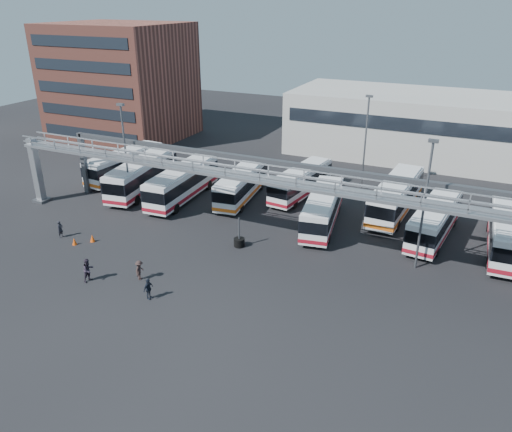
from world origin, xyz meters
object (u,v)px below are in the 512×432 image
at_px(bus_0, 125,163).
at_px(pedestrian_c, 140,270).
at_px(pedestrian_b, 88,270).
at_px(bus_6, 396,195).
at_px(light_pole_left, 125,150).
at_px(bus_8, 508,230).
at_px(light_pole_mid, 425,199).
at_px(bus_5, 323,208).
at_px(bus_7, 435,219).
at_px(cone_right, 92,238).
at_px(bus_2, 182,182).
at_px(pedestrian_d, 148,289).
at_px(light_pole_back, 366,139).
at_px(bus_3, 242,183).
at_px(bus_4, 301,181).
at_px(cone_left, 74,241).
at_px(tire_stack, 239,241).
at_px(pedestrian_a, 60,229).
at_px(bus_1, 142,174).

height_order(bus_0, pedestrian_c, bus_0).
bearing_deg(pedestrian_b, bus_6, -30.44).
xyz_separation_m(light_pole_left, bus_8, (34.17, 4.99, -3.82)).
bearing_deg(bus_6, light_pole_mid, -67.03).
height_order(bus_5, bus_7, bus_7).
relative_size(bus_0, cone_right, 16.30).
bearing_deg(bus_5, bus_2, 170.08).
height_order(pedestrian_c, pedestrian_d, pedestrian_d).
xyz_separation_m(light_pole_back, bus_3, (-10.57, -7.79, -3.98)).
relative_size(bus_2, bus_7, 1.06).
xyz_separation_m(light_pole_mid, pedestrian_b, (-21.56, -12.16, -4.82)).
xyz_separation_m(bus_4, cone_left, (-13.47, -18.63, -1.39)).
bearing_deg(bus_2, bus_8, -0.69).
distance_m(light_pole_mid, light_pole_back, 17.00).
distance_m(bus_4, pedestrian_c, 21.49).
distance_m(bus_0, bus_4, 20.52).
bearing_deg(bus_7, cone_right, -147.06).
bearing_deg(light_pole_back, tire_stack, -108.98).
xyz_separation_m(light_pole_mid, bus_8, (6.17, 5.99, -3.82)).
relative_size(bus_8, cone_right, 17.10).
relative_size(light_pole_mid, cone_right, 15.31).
relative_size(bus_0, bus_3, 1.02).
xyz_separation_m(bus_3, pedestrian_d, (2.43, -19.47, -0.97)).
bearing_deg(bus_6, cone_right, -139.16).
bearing_deg(cone_left, bus_7, 27.49).
bearing_deg(bus_2, light_pole_mid, -14.12).
xyz_separation_m(pedestrian_b, pedestrian_c, (3.28, 1.75, -0.14)).
distance_m(pedestrian_d, tire_stack, 9.99).
bearing_deg(tire_stack, bus_3, 115.10).
distance_m(light_pole_back, pedestrian_d, 28.88).
distance_m(pedestrian_a, pedestrian_d, 13.64).
relative_size(light_pole_back, bus_4, 0.99).
bearing_deg(bus_0, bus_4, 13.36).
height_order(bus_3, tire_stack, bus_3).
distance_m(light_pole_back, bus_5, 11.38).
xyz_separation_m(bus_6, pedestrian_c, (-14.78, -20.34, -1.16)).
xyz_separation_m(light_pole_mid, pedestrian_c, (-18.28, -10.41, -4.96)).
relative_size(bus_6, cone_right, 17.48).
relative_size(pedestrian_a, cone_left, 2.44).
bearing_deg(bus_6, pedestrian_a, -141.97).
distance_m(bus_8, cone_left, 35.92).
distance_m(bus_7, tire_stack, 16.96).
distance_m(light_pole_back, bus_1, 23.88).
bearing_deg(bus_4, pedestrian_b, -102.68).
bearing_deg(bus_7, bus_2, -170.04).
bearing_deg(bus_6, bus_4, -179.63).
height_order(bus_6, pedestrian_c, bus_6).
relative_size(pedestrian_d, cone_left, 2.50).
bearing_deg(bus_1, pedestrian_c, -62.32).
bearing_deg(pedestrian_a, pedestrian_b, -124.90).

